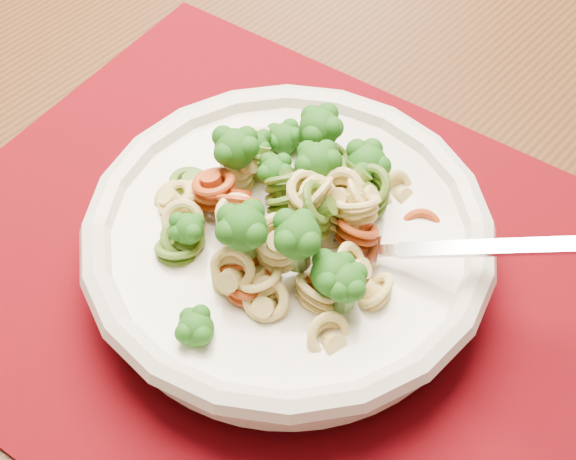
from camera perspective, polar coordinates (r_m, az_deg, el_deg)
The scene contains 5 objects.
dining_table at distance 0.67m, azimuth 12.79°, elevation -5.57°, with size 1.48×1.04×0.79m.
placemat at distance 0.54m, azimuth 0.21°, elevation -3.47°, with size 0.50×0.39×0.00m, color #5F0407.
pasta_bowl at distance 0.52m, azimuth 0.00°, elevation -0.67°, with size 0.27×0.27×0.05m.
pasta_broccoli_heap at distance 0.50m, azimuth 0.00°, elevation 0.42°, with size 0.22×0.22×0.06m, color #E9C673, non-canonical shape.
fork at distance 0.49m, azimuth 5.10°, elevation -1.53°, with size 0.19×0.02×0.01m, color silver, non-canonical shape.
Camera 1 is at (0.65, -0.91, 1.23)m, focal length 50.00 mm.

